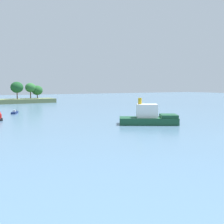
# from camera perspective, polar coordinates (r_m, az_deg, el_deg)

# --- Properties ---
(small_motorboat) EXTENTS (2.58, 4.21, 1.05)m
(small_motorboat) POSITION_cam_1_polar(r_m,az_deg,el_deg) (77.25, -19.80, -0.10)
(small_motorboat) COLOR navy
(small_motorboat) RESTS_ON ground
(tugboat) EXTENTS (11.72, 9.53, 5.14)m
(tugboat) POSITION_cam_1_polar(r_m,az_deg,el_deg) (53.22, 7.87, -1.17)
(tugboat) COLOR #19472D
(tugboat) RESTS_ON ground
(channel_buoy_red) EXTENTS (0.70, 0.70, 1.90)m
(channel_buoy_red) POSITION_cam_1_polar(r_m,az_deg,el_deg) (65.26, -22.49, -0.74)
(channel_buoy_red) COLOR red
(channel_buoy_red) RESTS_ON ground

